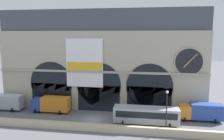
{
  "coord_description": "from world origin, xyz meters",
  "views": [
    {
      "loc": [
        9.5,
        -37.8,
        15.22
      ],
      "look_at": [
        2.7,
        5.0,
        8.44
      ],
      "focal_mm": 36.06,
      "sensor_mm": 36.0,
      "label": 1
    }
  ],
  "objects_px": {
    "box_truck_east": "(201,111)",
    "street_lamp_quayside": "(167,107)",
    "box_truck_midwest": "(52,104)",
    "box_truck_west": "(5,102)",
    "bus_mideast": "(146,115)"
  },
  "relations": [
    {
      "from": "box_truck_midwest",
      "to": "street_lamp_quayside",
      "type": "xyz_separation_m",
      "value": [
        21.66,
        -6.68,
        2.71
      ]
    },
    {
      "from": "box_truck_midwest",
      "to": "box_truck_east",
      "type": "xyz_separation_m",
      "value": [
        28.27,
        0.0,
        0.0
      ]
    },
    {
      "from": "bus_mideast",
      "to": "street_lamp_quayside",
      "type": "relative_size",
      "value": 1.59
    },
    {
      "from": "box_truck_west",
      "to": "street_lamp_quayside",
      "type": "xyz_separation_m",
      "value": [
        31.6,
        -6.58,
        2.71
      ]
    },
    {
      "from": "box_truck_midwest",
      "to": "street_lamp_quayside",
      "type": "distance_m",
      "value": 22.82
    },
    {
      "from": "box_truck_west",
      "to": "street_lamp_quayside",
      "type": "height_order",
      "value": "street_lamp_quayside"
    },
    {
      "from": "box_truck_east",
      "to": "street_lamp_quayside",
      "type": "height_order",
      "value": "street_lamp_quayside"
    },
    {
      "from": "bus_mideast",
      "to": "box_truck_east",
      "type": "height_order",
      "value": "box_truck_east"
    },
    {
      "from": "box_truck_west",
      "to": "street_lamp_quayside",
      "type": "bearing_deg",
      "value": -11.76
    },
    {
      "from": "box_truck_east",
      "to": "street_lamp_quayside",
      "type": "bearing_deg",
      "value": -134.7
    },
    {
      "from": "street_lamp_quayside",
      "to": "bus_mideast",
      "type": "bearing_deg",
      "value": 134.67
    },
    {
      "from": "box_truck_midwest",
      "to": "bus_mideast",
      "type": "height_order",
      "value": "box_truck_midwest"
    },
    {
      "from": "box_truck_west",
      "to": "box_truck_midwest",
      "type": "bearing_deg",
      "value": 0.57
    },
    {
      "from": "box_truck_west",
      "to": "box_truck_east",
      "type": "relative_size",
      "value": 1.0
    },
    {
      "from": "box_truck_west",
      "to": "bus_mideast",
      "type": "height_order",
      "value": "box_truck_west"
    }
  ]
}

